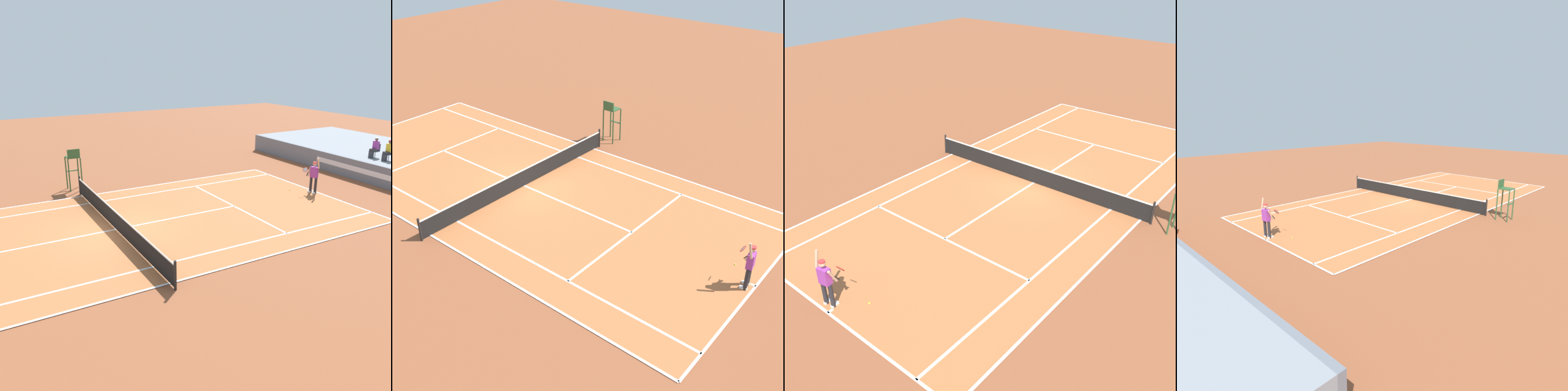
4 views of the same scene
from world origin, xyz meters
The scene contains 5 objects.
ground_plane centered at (0.00, 0.00, 0.00)m, with size 80.00×80.00×0.00m, color brown.
court centered at (0.00, 0.00, 0.01)m, with size 11.08×23.88×0.03m.
net centered at (0.00, 0.00, 0.52)m, with size 11.98×0.10×1.07m.
tennis_player centered at (0.25, 11.59, 0.99)m, with size 0.75×0.71×2.08m.
tennis_ball centered at (-0.69, 10.75, 0.03)m, with size 0.07×0.07×0.07m, color #D1E533.
Camera 3 is at (-11.03, 17.51, 10.57)m, focal length 42.86 mm.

